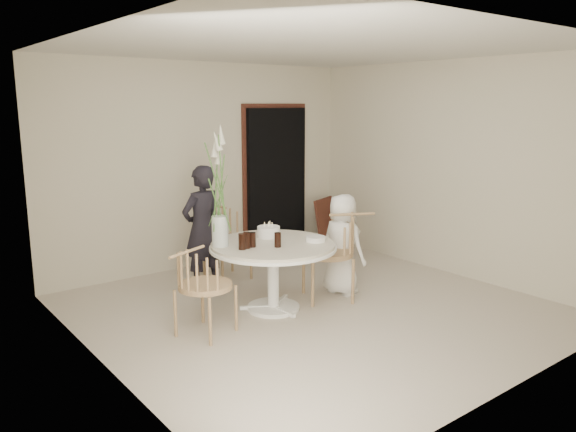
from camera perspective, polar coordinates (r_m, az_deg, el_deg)
ground at (r=6.11m, az=2.60°, el=-9.37°), size 4.50×4.50×0.00m
room_shell at (r=5.74m, az=2.74°, el=5.94°), size 4.50×4.50×4.50m
doorway at (r=8.22m, az=-1.20°, el=3.58°), size 1.00×0.10×2.10m
door_trim at (r=8.24m, az=-1.37°, el=4.02°), size 1.12×0.03×2.22m
table at (r=5.90m, az=-1.53°, el=-3.84°), size 1.33×1.33×0.73m
picture_frame at (r=8.64m, az=3.90°, el=-0.64°), size 0.58×0.37×0.74m
chair_far at (r=7.10m, az=-6.79°, el=-1.47°), size 0.53×0.56×0.92m
chair_right at (r=6.27m, az=5.31°, el=-2.77°), size 0.72×0.70×0.98m
chair_left at (r=5.25m, az=-9.26°, el=-6.40°), size 0.64×0.61×0.88m
girl at (r=6.57m, az=-8.72°, el=-1.29°), size 0.59×0.44×1.48m
boy at (r=6.44m, az=5.53°, el=-2.89°), size 0.45×0.62×1.16m
birthday_cake at (r=6.11m, az=-1.99°, el=-1.61°), size 0.25×0.25×0.17m
cola_tumbler_a at (r=5.65m, az=-4.23°, el=-2.48°), size 0.09×0.09×0.16m
cola_tumbler_b at (r=5.69m, az=-1.05°, el=-2.44°), size 0.07×0.07×0.15m
cola_tumbler_c at (r=5.61m, az=-4.67°, el=-2.59°), size 0.10×0.10×0.16m
cola_tumbler_d at (r=5.70m, az=-3.64°, el=-2.43°), size 0.08×0.08×0.15m
plate_stack at (r=5.94m, az=2.82°, el=-2.34°), size 0.24×0.24×0.05m
flower_vase at (r=5.69m, az=-7.00°, el=1.64°), size 0.17×0.17×1.24m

